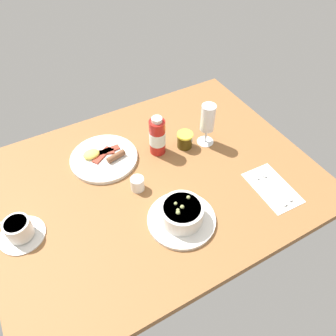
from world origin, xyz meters
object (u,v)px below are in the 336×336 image
object	(u,v)px
porridge_bowl	(182,214)
jam_jar	(185,140)
sauce_bottle_red	(157,137)
breakfast_plate	(104,158)
creamer_jug	(137,183)
cutlery_setting	(272,186)
wine_glass	(208,120)
coffee_cup	(19,230)

from	to	relation	value
porridge_bowl	jam_jar	size ratio (longest dim) A/B	3.49
sauce_bottle_red	breakfast_plate	size ratio (longest dim) A/B	0.64
creamer_jug	sauce_bottle_red	distance (cm)	19.71
sauce_bottle_red	cutlery_setting	bearing A→B (deg)	-53.40
porridge_bowl	cutlery_setting	world-z (taller)	porridge_bowl
cutlery_setting	wine_glass	size ratio (longest dim) A/B	1.18
jam_jar	sauce_bottle_red	xyz separation A→B (cm)	(-10.15, 2.54, 4.16)
wine_glass	breakfast_plate	xyz separation A→B (cm)	(-37.71, 10.12, -9.78)
sauce_bottle_red	coffee_cup	bearing A→B (deg)	-166.86
coffee_cup	breakfast_plate	bearing A→B (deg)	28.54
jam_jar	breakfast_plate	distance (cm)	30.69
jam_jar	creamer_jug	bearing A→B (deg)	-157.67
breakfast_plate	coffee_cup	bearing A→B (deg)	-151.46
coffee_cup	wine_glass	world-z (taller)	wine_glass
cutlery_setting	creamer_jug	world-z (taller)	creamer_jug
creamer_jug	sauce_bottle_red	bearing A→B (deg)	41.25
porridge_bowl	wine_glass	world-z (taller)	wine_glass
coffee_cup	cutlery_setting	bearing A→B (deg)	-15.77
cutlery_setting	wine_glass	distance (cm)	32.42
porridge_bowl	cutlery_setting	distance (cm)	33.91
jam_jar	coffee_cup	bearing A→B (deg)	-171.19
cutlery_setting	coffee_cup	distance (cm)	80.95
cutlery_setting	jam_jar	bearing A→B (deg)	115.73
cutlery_setting	coffee_cup	size ratio (longest dim) A/B	1.47
cutlery_setting	sauce_bottle_red	world-z (taller)	sauce_bottle_red
coffee_cup	sauce_bottle_red	bearing A→B (deg)	13.14
coffee_cup	creamer_jug	world-z (taller)	coffee_cup
wine_glass	sauce_bottle_red	world-z (taller)	wine_glass
coffee_cup	jam_jar	bearing A→B (deg)	8.81
creamer_jug	breakfast_plate	xyz separation A→B (cm)	(-4.93, 18.38, -1.60)
coffee_cup	creamer_jug	size ratio (longest dim) A/B	2.48
sauce_bottle_red	breakfast_plate	bearing A→B (deg)	163.40
creamer_jug	coffee_cup	bearing A→B (deg)	179.43
coffee_cup	wine_glass	distance (cm)	71.67
cutlery_setting	coffee_cup	xyz separation A→B (cm)	(-77.86, 21.99, 2.75)
coffee_cup	creamer_jug	xyz separation A→B (cm)	(38.04, -0.38, -0.48)
coffee_cup	wine_glass	size ratio (longest dim) A/B	0.81
creamer_jug	jam_jar	distance (cm)	26.54
sauce_bottle_red	wine_glass	bearing A→B (deg)	-13.34
coffee_cup	creamer_jug	bearing A→B (deg)	-0.57
coffee_cup	breakfast_plate	distance (cm)	37.75
coffee_cup	wine_glass	xyz separation A→B (cm)	(70.82, 7.88, 7.70)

